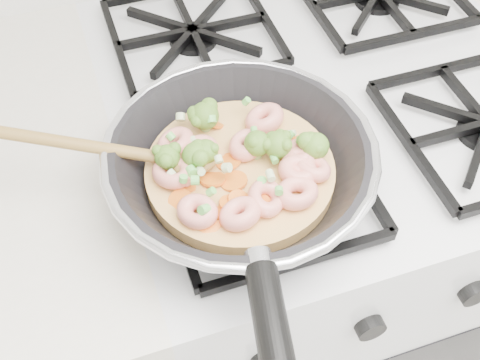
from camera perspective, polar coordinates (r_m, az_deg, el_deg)
name	(u,v)px	position (r m, az deg, el deg)	size (l,w,h in m)	color
stove	(303,255)	(1.19, 5.89, -7.01)	(0.60, 0.60, 0.92)	silver
skillet	(240,168)	(0.66, -0.03, 1.16)	(0.43, 0.48, 0.10)	black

